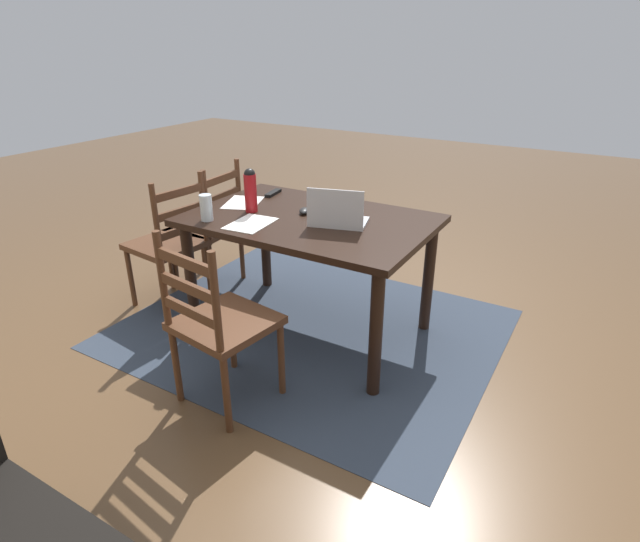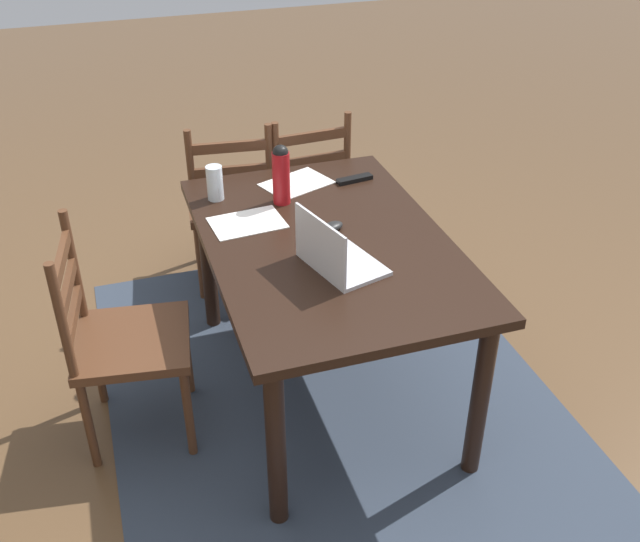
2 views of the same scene
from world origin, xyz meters
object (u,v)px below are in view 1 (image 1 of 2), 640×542
(laptop, at_px, (337,216))
(tv_remote, at_px, (273,193))
(computer_mouse, at_px, (304,211))
(chair_far_head, at_px, (219,324))
(dining_table, at_px, (310,233))
(drinking_glass, at_px, (206,208))
(water_bottle, at_px, (250,189))
(chair_right_far, at_px, (170,244))
(chair_right_near, at_px, (208,228))

(laptop, bearing_deg, tv_remote, -26.11)
(laptop, distance_m, computer_mouse, 0.29)
(chair_far_head, relative_size, laptop, 2.58)
(dining_table, bearing_deg, drinking_glass, 35.69)
(laptop, relative_size, water_bottle, 1.38)
(chair_far_head, bearing_deg, drinking_glass, -45.65)
(laptop, distance_m, tv_remote, 0.76)
(dining_table, relative_size, tv_remote, 8.40)
(chair_right_far, height_order, tv_remote, chair_right_far)
(water_bottle, height_order, tv_remote, water_bottle)
(dining_table, bearing_deg, chair_right_far, 10.94)
(chair_right_far, distance_m, water_bottle, 0.78)
(chair_right_near, bearing_deg, chair_right_far, 89.97)
(laptop, xyz_separation_m, water_bottle, (0.58, 0.04, 0.08))
(chair_right_near, relative_size, chair_far_head, 1.00)
(chair_right_far, height_order, drinking_glass, chair_right_far)
(chair_right_near, relative_size, laptop, 2.58)
(drinking_glass, bearing_deg, tv_remote, -91.62)
(dining_table, bearing_deg, chair_far_head, 89.60)
(chair_right_near, relative_size, chair_right_far, 1.00)
(tv_remote, bearing_deg, chair_right_far, 34.20)
(chair_right_near, height_order, computer_mouse, chair_right_near)
(chair_right_near, relative_size, tv_remote, 5.59)
(chair_right_near, relative_size, computer_mouse, 9.50)
(chair_right_near, bearing_deg, drinking_glass, 133.50)
(chair_right_far, height_order, computer_mouse, chair_right_far)
(tv_remote, bearing_deg, chair_right_near, 2.38)
(water_bottle, relative_size, computer_mouse, 2.66)
(chair_far_head, distance_m, drinking_glass, 0.79)
(dining_table, bearing_deg, tv_remote, -31.61)
(dining_table, bearing_deg, water_bottle, 12.95)
(chair_far_head, bearing_deg, chair_right_far, -33.10)
(computer_mouse, bearing_deg, water_bottle, 0.12)
(dining_table, distance_m, chair_right_far, 1.04)
(dining_table, xyz_separation_m, chair_right_near, (1.00, -0.19, -0.21))
(dining_table, relative_size, drinking_glass, 9.27)
(chair_far_head, bearing_deg, tv_remote, -67.73)
(water_bottle, height_order, computer_mouse, water_bottle)
(dining_table, height_order, laptop, laptop)
(drinking_glass, xyz_separation_m, tv_remote, (-0.02, -0.64, -0.07))
(chair_far_head, distance_m, tv_remote, 1.26)
(laptop, xyz_separation_m, computer_mouse, (0.28, -0.09, -0.04))
(drinking_glass, height_order, tv_remote, drinking_glass)
(drinking_glass, bearing_deg, chair_far_head, 134.35)
(dining_table, distance_m, chair_far_head, 0.87)
(chair_right_near, relative_size, drinking_glass, 6.17)
(chair_right_near, xyz_separation_m, computer_mouse, (-0.94, 0.15, 0.32))
(chair_far_head, distance_m, computer_mouse, 0.95)
(computer_mouse, bearing_deg, chair_right_far, -8.82)
(chair_far_head, bearing_deg, computer_mouse, -86.15)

